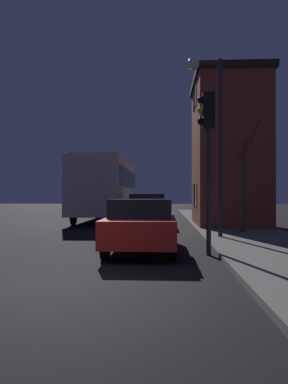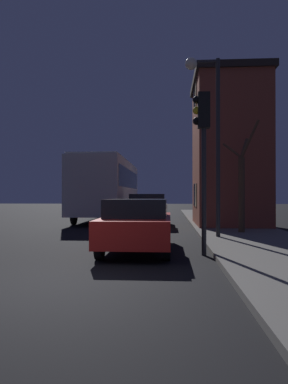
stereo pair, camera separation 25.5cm
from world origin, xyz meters
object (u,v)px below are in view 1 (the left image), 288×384
(car_near_lane, at_px, (142,224))
(streetlamp, at_px, (210,114))
(bare_tree, at_px, (243,184))
(car_mid_lane, at_px, (148,209))
(traffic_light, at_px, (207,138))
(bus, at_px, (107,185))

(car_near_lane, bearing_deg, streetlamp, 50.86)
(bare_tree, bearing_deg, car_mid_lane, 132.86)
(car_mid_lane, bearing_deg, traffic_light, -77.99)
(bus, height_order, car_mid_lane, bus)
(bus, xyz_separation_m, car_mid_lane, (2.63, -3.89, -1.30))
(streetlamp, height_order, car_near_lane, streetlamp)
(traffic_light, bearing_deg, car_mid_lane, 102.01)
(streetlamp, bearing_deg, bare_tree, 48.52)
(bus, height_order, car_near_lane, bus)
(traffic_light, distance_m, car_mid_lane, 9.38)
(bare_tree, bearing_deg, car_near_lane, -130.05)
(streetlamp, xyz_separation_m, car_mid_lane, (-2.35, 5.74, -3.44))
(bus, bearing_deg, car_near_lane, -76.95)
(bus, distance_m, car_near_lane, 12.66)
(traffic_light, xyz_separation_m, car_near_lane, (-1.69, 0.57, -2.21))
(bare_tree, distance_m, bus, 10.26)
(bus, bearing_deg, streetlamp, -62.64)
(traffic_light, distance_m, bare_tree, 5.30)
(traffic_light, xyz_separation_m, bus, (-4.53, 12.83, -0.83))
(bare_tree, xyz_separation_m, car_near_lane, (-3.59, -4.27, -1.18))
(streetlamp, relative_size, traffic_light, 1.47)
(streetlamp, relative_size, bare_tree, 1.45)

